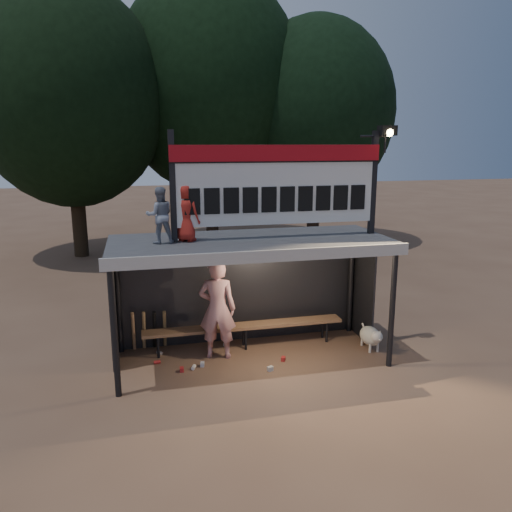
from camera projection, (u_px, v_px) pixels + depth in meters
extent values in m
plane|color=brown|center=(251.00, 358.00, 9.48)|extent=(80.00, 80.00, 0.00)
imported|color=silver|center=(217.00, 309.00, 9.35)|extent=(0.80, 0.64, 1.92)
imported|color=gray|center=(160.00, 215.00, 8.45)|extent=(0.49, 0.40, 0.96)
imported|color=#AA221A|center=(186.00, 213.00, 8.63)|extent=(0.58, 0.55, 0.99)
cube|color=#3C3C3E|center=(250.00, 242.00, 8.97)|extent=(5.00, 2.00, 0.12)
cube|color=beige|center=(264.00, 256.00, 8.02)|extent=(5.10, 0.06, 0.20)
cylinder|color=black|center=(114.00, 332.00, 7.84)|extent=(0.10, 0.10, 2.20)
cylinder|color=black|center=(392.00, 309.00, 8.92)|extent=(0.10, 0.10, 2.20)
cylinder|color=black|center=(118.00, 298.00, 9.54)|extent=(0.10, 0.10, 2.20)
cylinder|color=black|center=(351.00, 282.00, 10.63)|extent=(0.10, 0.10, 2.20)
cube|color=black|center=(240.00, 288.00, 10.18)|extent=(5.00, 0.04, 2.20)
cube|color=black|center=(112.00, 305.00, 9.14)|extent=(0.04, 1.00, 2.20)
cube|color=black|center=(363.00, 287.00, 10.27)|extent=(0.04, 1.00, 2.20)
cylinder|color=black|center=(239.00, 238.00, 9.95)|extent=(5.00, 0.06, 0.06)
cube|color=black|center=(173.00, 187.00, 8.44)|extent=(0.10, 0.10, 1.90)
cube|color=black|center=(373.00, 183.00, 9.28)|extent=(0.10, 0.10, 1.90)
cube|color=silver|center=(278.00, 185.00, 8.86)|extent=(3.80, 0.08, 1.40)
cube|color=#A10B13|center=(279.00, 153.00, 8.69)|extent=(3.80, 0.04, 0.28)
cube|color=black|center=(279.00, 162.00, 8.72)|extent=(3.80, 0.02, 0.03)
cube|color=black|center=(192.00, 202.00, 8.52)|extent=(0.27, 0.03, 0.45)
cube|color=black|center=(212.00, 201.00, 8.60)|extent=(0.27, 0.03, 0.45)
cube|color=black|center=(231.00, 201.00, 8.68)|extent=(0.27, 0.03, 0.45)
cube|color=black|center=(250.00, 200.00, 8.75)|extent=(0.27, 0.03, 0.45)
cube|color=black|center=(269.00, 200.00, 8.83)|extent=(0.27, 0.03, 0.45)
cube|color=black|center=(287.00, 199.00, 8.91)|extent=(0.27, 0.03, 0.45)
cube|color=black|center=(305.00, 199.00, 8.98)|extent=(0.27, 0.03, 0.45)
cube|color=black|center=(323.00, 198.00, 9.06)|extent=(0.27, 0.03, 0.45)
cube|color=black|center=(341.00, 198.00, 9.14)|extent=(0.27, 0.03, 0.45)
cube|color=black|center=(358.00, 197.00, 9.22)|extent=(0.27, 0.03, 0.45)
cylinder|color=black|center=(373.00, 136.00, 9.08)|extent=(0.50, 0.04, 0.04)
cylinder|color=black|center=(385.00, 145.00, 9.17)|extent=(0.04, 0.04, 0.30)
cube|color=black|center=(387.00, 131.00, 9.07)|extent=(0.30, 0.22, 0.18)
sphere|color=#FFD88C|center=(390.00, 133.00, 8.99)|extent=(0.14, 0.14, 0.14)
cube|color=#875F40|center=(244.00, 326.00, 9.90)|extent=(4.00, 0.35, 0.06)
cylinder|color=black|center=(158.00, 347.00, 9.45)|extent=(0.05, 0.05, 0.45)
cylinder|color=black|center=(158.00, 342.00, 9.68)|extent=(0.05, 0.05, 0.45)
cylinder|color=black|center=(246.00, 339.00, 9.83)|extent=(0.05, 0.05, 0.45)
cylinder|color=black|center=(243.00, 334.00, 10.06)|extent=(0.05, 0.05, 0.45)
cylinder|color=black|center=(327.00, 331.00, 10.22)|extent=(0.05, 0.05, 0.45)
cylinder|color=black|center=(323.00, 327.00, 10.45)|extent=(0.05, 0.05, 0.45)
cylinder|color=black|center=(78.00, 204.00, 17.64)|extent=(0.50, 0.50, 3.74)
ellipsoid|color=black|center=(69.00, 96.00, 16.83)|extent=(6.46, 6.46, 7.48)
cylinder|color=#312016|center=(212.00, 191.00, 20.14)|extent=(0.50, 0.50, 4.18)
ellipsoid|color=black|center=(210.00, 85.00, 19.23)|extent=(7.22, 7.22, 8.36)
cylinder|color=#2F1E15|center=(313.00, 199.00, 20.17)|extent=(0.50, 0.50, 3.52)
ellipsoid|color=black|center=(316.00, 111.00, 19.41)|extent=(6.08, 6.08, 7.04)
ellipsoid|color=beige|center=(370.00, 336.00, 9.87)|extent=(0.36, 0.58, 0.36)
sphere|color=white|center=(377.00, 337.00, 9.58)|extent=(0.22, 0.22, 0.22)
cone|color=beige|center=(379.00, 340.00, 9.49)|extent=(0.10, 0.10, 0.10)
cone|color=silver|center=(375.00, 332.00, 9.53)|extent=(0.06, 0.06, 0.07)
cone|color=beige|center=(380.00, 332.00, 9.55)|extent=(0.06, 0.06, 0.07)
cylinder|color=#EDE3CD|center=(370.00, 348.00, 9.72)|extent=(0.05, 0.05, 0.18)
cylinder|color=beige|center=(378.00, 347.00, 9.76)|extent=(0.05, 0.05, 0.18)
cylinder|color=beige|center=(362.00, 341.00, 10.06)|extent=(0.05, 0.05, 0.18)
cylinder|color=silver|center=(369.00, 341.00, 10.10)|extent=(0.05, 0.05, 0.18)
cylinder|color=white|center=(364.00, 327.00, 10.14)|extent=(0.04, 0.16, 0.14)
cylinder|color=#A3744C|center=(133.00, 331.00, 9.67)|extent=(0.06, 0.27, 0.84)
cylinder|color=#A0794B|center=(144.00, 330.00, 9.72)|extent=(0.09, 0.30, 0.83)
cylinder|color=black|center=(154.00, 330.00, 9.76)|extent=(0.08, 0.33, 0.83)
cylinder|color=olive|center=(165.00, 329.00, 9.81)|extent=(0.07, 0.35, 0.82)
cube|color=#B4201E|center=(283.00, 359.00, 9.36)|extent=(0.11, 0.12, 0.08)
cylinder|color=silver|center=(225.00, 344.00, 10.07)|extent=(0.10, 0.13, 0.07)
cube|color=beige|center=(270.00, 369.00, 8.96)|extent=(0.12, 0.10, 0.08)
cylinder|color=red|center=(157.00, 362.00, 9.23)|extent=(0.13, 0.08, 0.07)
cube|color=silver|center=(202.00, 364.00, 9.14)|extent=(0.09, 0.11, 0.08)
cylinder|color=silver|center=(194.00, 367.00, 9.03)|extent=(0.10, 0.14, 0.07)
cube|color=#B31E1E|center=(182.00, 370.00, 8.92)|extent=(0.07, 0.10, 0.08)
cylinder|color=silver|center=(159.00, 353.00, 9.65)|extent=(0.12, 0.14, 0.07)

